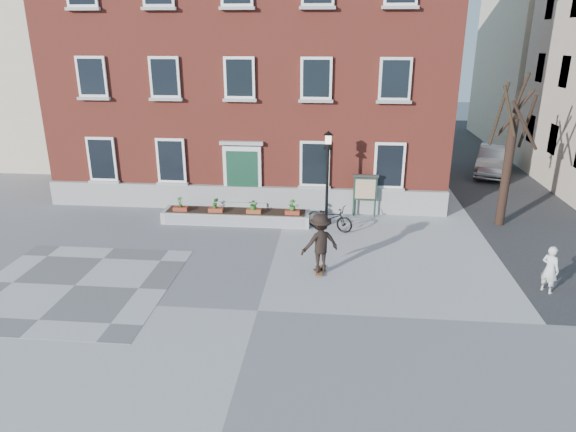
# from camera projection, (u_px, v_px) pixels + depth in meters

# --- Properties ---
(ground) EXTENTS (100.00, 100.00, 0.00)m
(ground) POSITION_uv_depth(u_px,v_px,m) (258.00, 311.00, 14.75)
(ground) COLOR #9A999C
(ground) RESTS_ON ground
(checker_patch) EXTENTS (6.00, 6.00, 0.01)m
(checker_patch) POSITION_uv_depth(u_px,v_px,m) (75.00, 286.00, 16.22)
(checker_patch) COLOR #5B5B5E
(checker_patch) RESTS_ON ground
(distant_building) EXTENTS (10.00, 12.00, 13.00)m
(distant_building) POSITION_uv_depth(u_px,v_px,m) (25.00, 51.00, 32.95)
(distant_building) COLOR beige
(distant_building) RESTS_ON ground
(bicycle) EXTENTS (2.10, 1.42, 1.05)m
(bicycle) POSITION_uv_depth(u_px,v_px,m) (330.00, 218.00, 20.70)
(bicycle) COLOR black
(bicycle) RESTS_ON ground
(parked_car) EXTENTS (3.23, 5.16, 1.60)m
(parked_car) POSITION_uv_depth(u_px,v_px,m) (495.00, 160.00, 28.93)
(parked_car) COLOR #B7BABC
(parked_car) RESTS_ON ground
(bystander) EXTENTS (0.62, 0.66, 1.52)m
(bystander) POSITION_uv_depth(u_px,v_px,m) (550.00, 269.00, 15.60)
(bystander) COLOR silver
(bystander) RESTS_ON ground
(brick_building) EXTENTS (18.40, 10.85, 12.60)m
(brick_building) POSITION_uv_depth(u_px,v_px,m) (257.00, 60.00, 25.94)
(brick_building) COLOR maroon
(brick_building) RESTS_ON ground
(planter_assembly) EXTENTS (6.20, 1.12, 1.15)m
(planter_assembly) POSITION_uv_depth(u_px,v_px,m) (236.00, 216.00, 21.56)
(planter_assembly) COLOR #B4B5B0
(planter_assembly) RESTS_ON ground
(bare_tree) EXTENTS (1.83, 1.83, 6.16)m
(bare_tree) POSITION_uv_depth(u_px,v_px,m) (509.00, 159.00, 20.53)
(bare_tree) COLOR black
(bare_tree) RESTS_ON ground
(lamp_post) EXTENTS (0.40, 0.40, 3.93)m
(lamp_post) POSITION_uv_depth(u_px,v_px,m) (328.00, 165.00, 20.59)
(lamp_post) COLOR black
(lamp_post) RESTS_ON ground
(notice_board) EXTENTS (1.10, 0.16, 1.87)m
(notice_board) POSITION_uv_depth(u_px,v_px,m) (365.00, 188.00, 22.00)
(notice_board) COLOR black
(notice_board) RESTS_ON ground
(skateboarder) EXTENTS (1.49, 1.24, 2.08)m
(skateboarder) POSITION_uv_depth(u_px,v_px,m) (320.00, 243.00, 16.77)
(skateboarder) COLOR brown
(skateboarder) RESTS_ON ground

